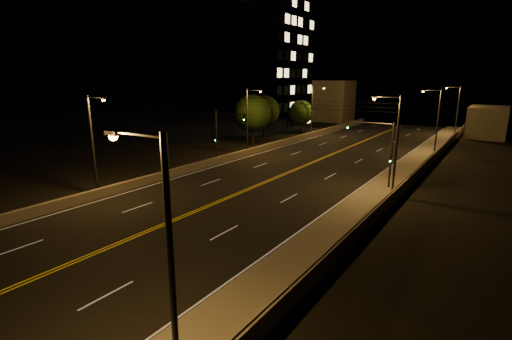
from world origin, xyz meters
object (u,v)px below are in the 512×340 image
Objects in this scene: streetlight_4 at (94,139)px; streetlight_0 at (164,255)px; building_tower at (244,66)px; tree_1 at (264,111)px; streetlight_3 at (456,108)px; tree_2 at (301,113)px; streetlight_2 at (436,118)px; streetlight_1 at (394,139)px; tree_0 at (252,113)px; streetlight_6 at (313,107)px; traffic_signal_left at (222,131)px; streetlight_5 at (249,117)px; traffic_signal_right at (381,147)px.

streetlight_0 is at bearing -28.37° from streetlight_4.
building_tower is 3.61× the size of tree_1.
streetlight_0 and streetlight_3 have the same top height.
tree_1 is 1.17× the size of tree_2.
streetlight_4 is (-21.43, -35.61, 0.00)m from streetlight_2.
tree_0 is at bearing 149.32° from streetlight_1.
streetlight_1 is 1.00× the size of streetlight_6.
streetlight_4 is at bearing -93.86° from traffic_signal_left.
streetlight_5 is at bearing -149.80° from streetlight_2.
tree_2 is (-4.11, 28.30, -0.07)m from traffic_signal_left.
streetlight_4 reaches higher than traffic_signal_right.
tree_2 is at bearing -2.70° from building_tower.
streetlight_0 and streetlight_2 have the same top height.
traffic_signal_right is (-1.49, 1.81, -1.10)m from streetlight_1.
streetlight_5 is at bearing -90.00° from streetlight_6.
streetlight_0 and streetlight_1 have the same top height.
streetlight_1 is 38.81m from tree_2.
streetlight_5 is 21.51m from tree_2.
streetlight_3 is 25.28m from streetlight_6.
streetlight_6 is at bearing 92.29° from traffic_signal_left.
streetlight_5 is 1.41× the size of tree_2.
streetlight_3 is 1.38× the size of traffic_signal_right.
tree_2 is at bearing 98.27° from traffic_signal_left.
streetlight_3 is 60.61m from streetlight_4.
tree_1 is (-27.67, 22.34, -0.49)m from streetlight_1.
traffic_signal_right is at bearing -38.09° from tree_1.
streetlight_3 reaches higher than traffic_signal_left.
tree_0 is 8.05m from tree_1.
streetlight_5 is at bearing 90.00° from streetlight_4.
streetlight_5 is 1.20× the size of tree_1.
streetlight_3 is 40.64m from traffic_signal_right.
building_tower is 22.07m from tree_0.
streetlight_1 is 23.18m from streetlight_5.
streetlight_2 reaches higher than tree_0.
streetlight_2 is at bearing 90.00° from streetlight_1.
streetlight_3 reaches higher than traffic_signal_right.
tree_0 reaches higher than traffic_signal_right.
streetlight_4 is at bearing -121.04° from streetlight_2.
streetlight_6 is (-21.43, -13.43, 0.00)m from streetlight_3.
traffic_signal_left reaches higher than tree_2.
tree_0 is (-4.58, 12.97, 0.91)m from traffic_signal_left.
tree_1 is (-27.67, -20.08, -0.49)m from streetlight_3.
streetlight_0 is at bearing -60.13° from tree_1.
building_tower is at bearing 177.30° from tree_2.
streetlight_1 and streetlight_5 have the same top height.
streetlight_2 and streetlight_6 have the same top height.
streetlight_0 is 24.35m from streetlight_4.
tree_0 is (13.14, -15.97, -7.72)m from building_tower.
streetlight_2 is at bearing -2.10° from tree_1.
streetlight_5 is at bearing 121.69° from streetlight_0.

